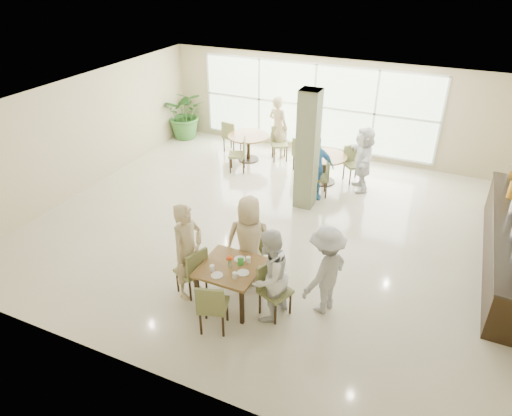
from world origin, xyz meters
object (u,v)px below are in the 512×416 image
at_px(main_table, 230,270).
at_px(buffet_counter, 508,241).
at_px(adult_standing, 278,127).
at_px(teen_standing, 326,270).
at_px(adult_a, 314,167).
at_px(teen_left, 188,251).
at_px(potted_plant, 186,114).
at_px(adult_b, 363,159).
at_px(round_table_right, 325,162).
at_px(round_table_left, 248,141).
at_px(teen_far, 249,240).
at_px(teen_right, 269,276).

distance_m(main_table, buffet_counter, 5.35).
bearing_deg(adult_standing, buffet_counter, 170.59).
bearing_deg(teen_standing, adult_a, -140.10).
bearing_deg(main_table, teen_standing, 17.57).
relative_size(teen_left, adult_a, 1.11).
height_order(main_table, teen_left, teen_left).
distance_m(potted_plant, adult_b, 6.12).
height_order(round_table_right, adult_standing, adult_standing).
distance_m(main_table, round_table_left, 6.17).
height_order(round_table_left, round_table_right, same).
height_order(main_table, round_table_right, same).
relative_size(main_table, adult_b, 0.60).
bearing_deg(adult_a, round_table_left, 124.75).
bearing_deg(round_table_right, adult_b, 0.21).
xyz_separation_m(main_table, round_table_right, (0.10, 5.19, -0.08)).
xyz_separation_m(adult_a, adult_b, (0.97, 0.94, 0.02)).
height_order(teen_far, adult_standing, adult_standing).
relative_size(teen_right, adult_standing, 0.92).
bearing_deg(buffet_counter, adult_b, 147.75).
distance_m(main_table, teen_far, 0.72).
relative_size(round_table_right, potted_plant, 0.70).
distance_m(round_table_left, buffet_counter, 7.16).
xyz_separation_m(potted_plant, adult_a, (5.01, -2.26, 0.01)).
distance_m(buffet_counter, teen_far, 4.95).
bearing_deg(round_table_left, main_table, -67.70).
xyz_separation_m(main_table, potted_plant, (-4.92, 6.52, 0.13)).
xyz_separation_m(teen_left, teen_right, (1.49, 0.03, -0.07)).
relative_size(teen_right, adult_a, 1.02).
bearing_deg(main_table, round_table_left, 112.30).
relative_size(round_table_right, adult_b, 0.67).
relative_size(teen_left, adult_b, 1.08).
distance_m(main_table, teen_standing, 1.60).
distance_m(round_table_right, potted_plant, 5.20).
relative_size(teen_left, teen_far, 1.04).
bearing_deg(adult_b, teen_left, -41.77).
xyz_separation_m(round_table_left, adult_b, (3.40, -0.51, 0.24)).
bearing_deg(potted_plant, buffet_counter, -20.11).
bearing_deg(adult_a, teen_far, -115.38).
bearing_deg(teen_right, main_table, -84.55).
distance_m(potted_plant, teen_left, 7.81).
xyz_separation_m(potted_plant, teen_left, (4.17, -6.61, 0.10)).
bearing_deg(teen_standing, adult_b, -155.21).
distance_m(teen_standing, adult_a, 4.04).
bearing_deg(teen_left, main_table, -71.70).
bearing_deg(teen_standing, main_table, -53.18).
relative_size(teen_left, teen_standing, 1.11).
relative_size(round_table_left, round_table_right, 1.06).
distance_m(main_table, adult_a, 4.26).
height_order(main_table, potted_plant, potted_plant).
distance_m(teen_left, teen_far, 1.11).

